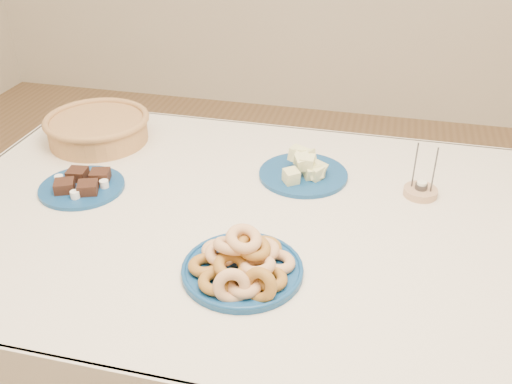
% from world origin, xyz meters
% --- Properties ---
extents(dining_table, '(1.71, 1.11, 0.75)m').
position_xyz_m(dining_table, '(0.00, 0.00, 0.64)').
color(dining_table, brown).
rests_on(dining_table, ground).
extents(donut_platter, '(0.31, 0.31, 0.12)m').
position_xyz_m(donut_platter, '(0.02, -0.24, 0.78)').
color(donut_platter, navy).
rests_on(donut_platter, dining_table).
extents(melon_plate, '(0.30, 0.30, 0.09)m').
position_xyz_m(melon_plate, '(0.07, 0.22, 0.77)').
color(melon_plate, navy).
rests_on(melon_plate, dining_table).
extents(brownie_plate, '(0.28, 0.28, 0.04)m').
position_xyz_m(brownie_plate, '(-0.51, 0.01, 0.76)').
color(brownie_plate, navy).
rests_on(brownie_plate, dining_table).
extents(wicker_basket, '(0.34, 0.34, 0.09)m').
position_xyz_m(wicker_basket, '(-0.60, 0.30, 0.80)').
color(wicker_basket, olive).
rests_on(wicker_basket, dining_table).
extents(candle_holder, '(0.11, 0.11, 0.15)m').
position_xyz_m(candle_holder, '(0.39, 0.20, 0.76)').
color(candle_holder, tan).
rests_on(candle_holder, dining_table).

